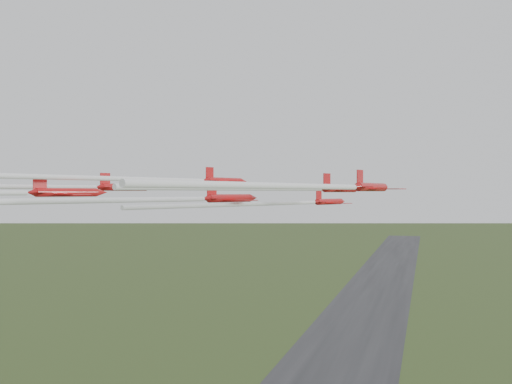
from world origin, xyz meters
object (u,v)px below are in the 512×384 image
(jet_lead, at_px, (291,203))
(jet_row3_right, at_px, (335,187))
(jet_row2_right, at_px, (303,188))
(jet_row3_mid, at_px, (133,200))
(jet_row3_left, at_px, (33,187))
(jet_row2_left, at_px, (173,180))

(jet_lead, xyz_separation_m, jet_row3_right, (12.76, -34.81, 2.34))
(jet_row2_right, height_order, jet_row3_mid, jet_row2_right)
(jet_lead, relative_size, jet_row3_left, 0.83)
(jet_row2_left, xyz_separation_m, jet_row3_mid, (3.72, -19.46, -2.86))
(jet_row3_right, bearing_deg, jet_row3_mid, -175.33)
(jet_lead, height_order, jet_row3_left, jet_row3_left)
(jet_lead, height_order, jet_row2_right, jet_row2_right)
(jet_row2_right, bearing_deg, jet_row3_mid, -113.77)
(jet_lead, bearing_deg, jet_row3_mid, -93.64)
(jet_lead, xyz_separation_m, jet_row3_left, (-31.70, -24.14, 2.55))
(jet_row2_left, xyz_separation_m, jet_row3_left, (-15.00, -14.24, -1.16))
(jet_lead, bearing_deg, jet_row2_left, -129.14)
(jet_row2_left, relative_size, jet_row3_right, 1.29)
(jet_lead, bearing_deg, jet_row3_left, -122.49)
(jet_row2_right, relative_size, jet_row3_mid, 0.72)
(jet_row3_mid, bearing_deg, jet_row2_left, 121.51)
(jet_row2_left, xyz_separation_m, jet_row3_right, (29.46, -24.92, -1.37))
(jet_row3_left, relative_size, jet_row3_right, 1.46)
(jet_row2_left, height_order, jet_row3_right, jet_row2_left)
(jet_row3_left, bearing_deg, jet_row2_left, 63.74)
(jet_row2_left, height_order, jet_row3_left, jet_row2_left)
(jet_lead, bearing_deg, jet_row2_right, -48.58)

